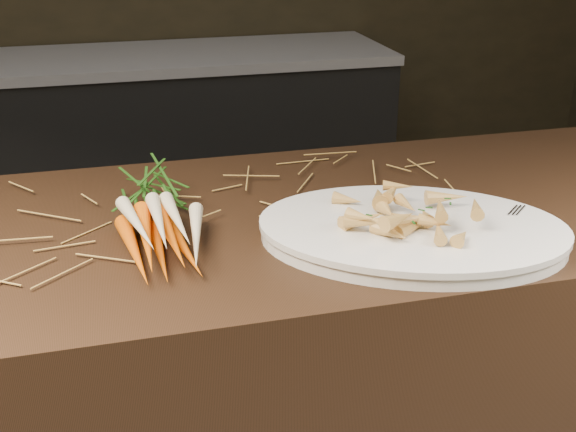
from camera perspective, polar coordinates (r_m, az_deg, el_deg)
name	(u,v)px	position (r m, az deg, el deg)	size (l,w,h in m)	color
back_counter	(180,148)	(3.24, -8.55, 5.36)	(1.82, 0.62, 0.84)	black
straw_bedding	(119,227)	(1.30, -13.24, -0.87)	(1.40, 0.60, 0.02)	olive
root_veg_bunch	(150,207)	(1.29, -10.85, 0.67)	(0.17, 0.44, 0.08)	#C35000
serving_platter	(412,234)	(1.24, 9.76, -1.41)	(0.52, 0.34, 0.03)	white
roasted_veg_heap	(414,211)	(1.23, 9.89, 0.38)	(0.25, 0.18, 0.06)	#AF813A
serving_fork	(526,237)	(1.24, 18.32, -1.55)	(0.02, 0.19, 0.00)	silver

